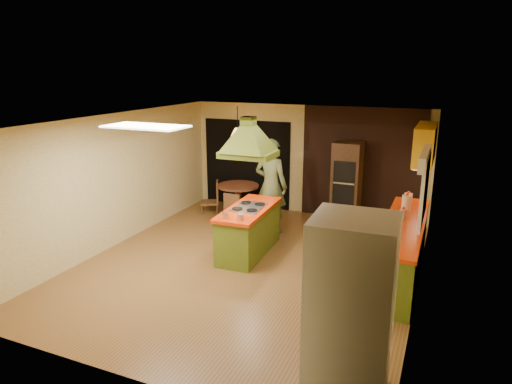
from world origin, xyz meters
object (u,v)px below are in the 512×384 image
at_px(man, 271,186).
at_px(canister_large, 407,202).
at_px(dining_table, 238,194).
at_px(kitchen_island, 249,230).
at_px(refrigerator, 350,311).
at_px(wall_oven, 347,183).

relative_size(man, canister_large, 7.94).
relative_size(man, dining_table, 2.07).
relative_size(kitchen_island, canister_large, 7.16).
bearing_deg(canister_large, refrigerator, -92.22).
xyz_separation_m(man, refrigerator, (2.52, -4.28, 0.00)).
relative_size(man, wall_oven, 1.10).
relative_size(refrigerator, wall_oven, 1.10).
bearing_deg(canister_large, kitchen_island, -161.57).
height_order(refrigerator, wall_oven, refrigerator).
relative_size(refrigerator, dining_table, 2.07).
height_order(wall_oven, dining_table, wall_oven).
bearing_deg(wall_oven, dining_table, -168.49).
height_order(kitchen_island, refrigerator, refrigerator).
bearing_deg(refrigerator, dining_table, 123.45).
bearing_deg(kitchen_island, man, 90.04).
height_order(kitchen_island, canister_large, canister_large).
bearing_deg(dining_table, refrigerator, -54.32).
xyz_separation_m(kitchen_island, refrigerator, (2.47, -3.07, 0.54)).
height_order(kitchen_island, man, man).
bearing_deg(man, refrigerator, 127.54).
bearing_deg(canister_large, wall_oven, 131.38).
distance_m(man, dining_table, 1.42).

